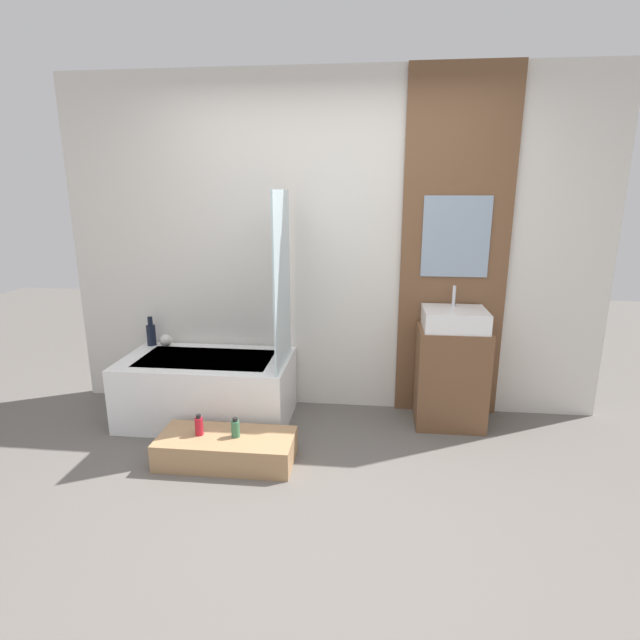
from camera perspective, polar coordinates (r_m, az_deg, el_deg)
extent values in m
plane|color=#605B56|center=(2.91, -1.92, -22.16)|extent=(12.00, 12.00, 0.00)
cube|color=silver|center=(3.92, 1.23, 8.25)|extent=(4.20, 0.06, 2.60)
cube|color=brown|center=(3.90, 15.13, 7.71)|extent=(0.79, 0.03, 2.60)
cube|color=#8C9EB2|center=(3.87, 15.28, 9.15)|extent=(0.49, 0.01, 0.60)
cube|color=white|center=(3.98, -12.68, -7.67)|extent=(1.27, 0.71, 0.50)
cube|color=silver|center=(3.90, -12.89, -4.33)|extent=(0.99, 0.50, 0.01)
cube|color=silver|center=(3.55, -4.36, 4.58)|extent=(0.01, 0.59, 1.24)
cube|color=#A87F56|center=(3.44, -10.63, -14.25)|extent=(0.89, 0.39, 0.18)
cube|color=brown|center=(3.90, 14.70, -6.27)|extent=(0.51, 0.40, 0.75)
cube|color=white|center=(3.77, 15.14, 0.11)|extent=(0.45, 0.38, 0.14)
cylinder|color=silver|center=(3.84, 15.06, 2.67)|extent=(0.02, 0.02, 0.16)
cylinder|color=black|center=(4.31, -18.72, -1.66)|extent=(0.07, 0.07, 0.17)
cylinder|color=black|center=(4.28, -18.85, -0.13)|extent=(0.04, 0.04, 0.07)
sphere|color=silver|center=(4.26, -17.20, -2.23)|extent=(0.10, 0.10, 0.10)
cylinder|color=#B21928|center=(3.42, -13.66, -11.73)|extent=(0.05, 0.05, 0.12)
cylinder|color=black|center=(3.39, -13.73, -10.64)|extent=(0.03, 0.03, 0.03)
cylinder|color=#38704C|center=(3.35, -9.64, -12.18)|extent=(0.06, 0.06, 0.11)
cylinder|color=black|center=(3.32, -9.69, -11.16)|extent=(0.03, 0.03, 0.02)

